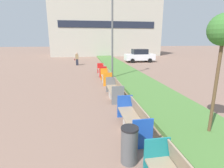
# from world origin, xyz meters

# --- Properties ---
(planter_grass_strip) EXTENTS (2.80, 120.00, 0.18)m
(planter_grass_strip) POSITION_xyz_m (3.20, 12.00, 0.09)
(planter_grass_strip) COLOR #4C7A38
(planter_grass_strip) RESTS_ON ground
(building_backdrop) EXTENTS (21.30, 6.55, 10.69)m
(building_backdrop) POSITION_xyz_m (4.00, 37.62, 5.34)
(building_backdrop) COLOR #B2AD9E
(building_backdrop) RESTS_ON ground
(bench_blue_frame) EXTENTS (0.65, 2.25, 0.94)m
(bench_blue_frame) POSITION_xyz_m (0.94, 6.24, 0.37)
(bench_blue_frame) COLOR #ADA8A0
(bench_blue_frame) RESTS_ON ground
(bench_grey_frame) EXTENTS (0.65, 2.23, 0.94)m
(bench_grey_frame) POSITION_xyz_m (0.94, 9.89, 0.37)
(bench_grey_frame) COLOR #ADA8A0
(bench_grey_frame) RESTS_ON ground
(bench_orange_frame) EXTENTS (0.65, 1.92, 0.94)m
(bench_orange_frame) POSITION_xyz_m (0.94, 13.39, 0.36)
(bench_orange_frame) COLOR #ADA8A0
(bench_orange_frame) RESTS_ON ground
(bench_red_frame) EXTENTS (0.65, 2.22, 0.94)m
(bench_red_frame) POSITION_xyz_m (0.94, 16.42, 0.37)
(bench_red_frame) COLOR #ADA8A0
(bench_red_frame) RESTS_ON ground
(litter_bin) EXTENTS (0.45, 0.45, 0.99)m
(litter_bin) POSITION_xyz_m (0.38, 4.64, 0.50)
(litter_bin) COLOR #4C4F51
(litter_bin) RESTS_ON ground
(street_lamp_post) EXTENTS (0.24, 0.44, 7.72)m
(street_lamp_post) POSITION_xyz_m (1.55, 14.45, 4.24)
(street_lamp_post) COLOR #56595B
(street_lamp_post) RESTS_ON ground
(sapling_tree_near) EXTENTS (0.93, 0.93, 3.86)m
(sapling_tree_near) POSITION_xyz_m (3.33, 5.47, 3.33)
(sapling_tree_near) COLOR brown
(sapling_tree_near) RESTS_ON ground
(pedestrian_walking) EXTENTS (0.53, 0.24, 1.58)m
(pedestrian_walking) POSITION_xyz_m (-1.51, 23.27, 0.80)
(pedestrian_walking) COLOR #232633
(pedestrian_walking) RESTS_ON ground
(parked_car_distant) EXTENTS (4.21, 2.00, 1.86)m
(parked_car_distant) POSITION_xyz_m (7.27, 25.16, 0.91)
(parked_car_distant) COLOR silver
(parked_car_distant) RESTS_ON ground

